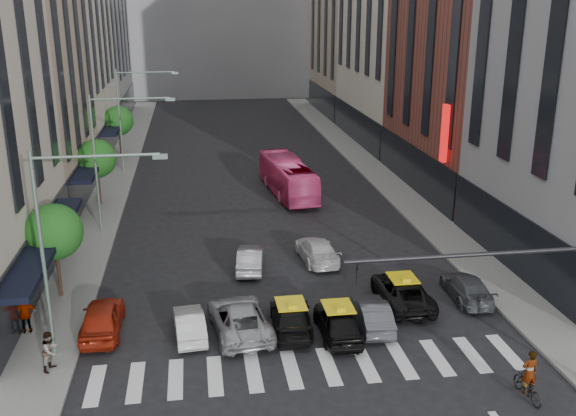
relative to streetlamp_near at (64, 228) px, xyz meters
name	(u,v)px	position (x,y,z in m)	size (l,w,h in m)	color
ground	(322,388)	(10.04, -4.00, -5.90)	(160.00, 160.00, 0.00)	black
sidewalk_left	(111,190)	(-1.46, 26.00, -5.83)	(3.00, 96.00, 0.15)	slate
sidewalk_right	(384,179)	(21.54, 26.00, -5.83)	(3.00, 96.00, 0.15)	slate
building_left_b	(15,41)	(-6.96, 24.00, 6.10)	(8.00, 16.00, 24.00)	tan
building_right_b	(472,25)	(27.04, 23.00, 7.10)	(8.00, 18.00, 26.00)	brown
building_right_d	(353,7)	(27.04, 61.00, 8.10)	(8.00, 18.00, 28.00)	tan
tree_near	(54,232)	(-1.76, 6.00, -2.25)	(2.88, 2.88, 4.95)	black
tree_mid	(97,159)	(-1.76, 22.00, -2.25)	(2.88, 2.88, 4.95)	black
tree_far	(118,121)	(-1.76, 38.00, -2.25)	(2.88, 2.88, 4.95)	black
streetlamp_near	(64,228)	(0.00, 0.00, 0.00)	(5.38, 0.25, 9.00)	gray
streetlamp_mid	(109,145)	(0.00, 16.00, 0.00)	(5.38, 0.25, 9.00)	gray
streetlamp_far	(130,107)	(0.00, 32.00, 0.00)	(5.38, 0.25, 9.00)	gray
traffic_signal	(527,284)	(17.74, -5.00, -1.43)	(10.10, 0.20, 6.00)	black
liberty_sign	(445,133)	(22.64, 16.00, 0.10)	(0.30, 0.70, 4.00)	red
car_red	(102,318)	(0.84, 1.88, -5.14)	(1.80, 4.48, 1.53)	#9B210E
car_white_front	(190,324)	(4.84, 1.00, -5.28)	(1.31, 3.77, 1.24)	silver
car_silver	(239,318)	(7.14, 1.00, -5.17)	(2.43, 5.27, 1.47)	#9FA0A5
taxi_left	(291,317)	(9.54, 0.89, -5.24)	(1.86, 4.58, 1.33)	black
taxi_center	(338,321)	(11.59, 0.01, -5.17)	(1.73, 4.29, 1.46)	black
car_grey_mid	(372,314)	(13.40, 0.64, -5.24)	(1.40, 4.01, 1.32)	#3F4147
taxi_right	(402,291)	(15.53, 2.72, -5.19)	(2.36, 5.13, 1.42)	black
car_grey_curb	(467,287)	(19.04, 2.81, -5.27)	(1.78, 4.37, 1.27)	#484B50
car_row2_left	(250,259)	(8.32, 8.29, -5.24)	(1.41, 4.05, 1.33)	#ADADB3
car_row2_right	(317,250)	(12.34, 9.01, -5.22)	(1.92, 4.73, 1.37)	silver
bus	(288,177)	(12.66, 22.95, -4.47)	(2.42, 10.33, 2.88)	#EA4587
motorcycle	(527,387)	(17.78, -5.87, -5.41)	(0.66, 1.89, 0.99)	black
rider	(532,355)	(17.78, -5.87, -4.00)	(0.67, 0.44, 1.82)	gray
pedestrian_near	(50,351)	(-0.82, -1.25, -4.89)	(0.84, 0.65, 1.73)	gray
pedestrian_far	(26,314)	(-2.56, 2.15, -4.83)	(1.08, 0.45, 1.85)	gray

